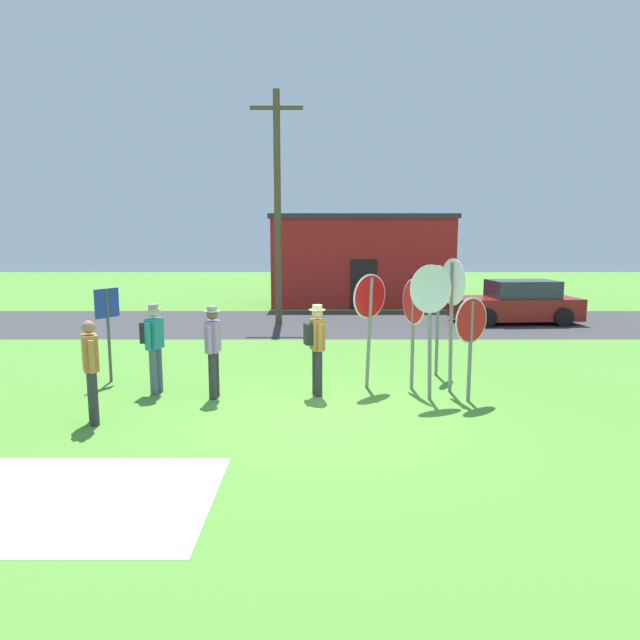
{
  "coord_description": "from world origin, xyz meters",
  "views": [
    {
      "loc": [
        -0.03,
        -8.86,
        2.97
      ],
      "look_at": [
        -0.06,
        2.36,
        1.3
      ],
      "focal_mm": 30.83,
      "sensor_mm": 36.0,
      "label": 1
    }
  ],
  "objects_px": {
    "person_holding_notes": "(318,343)",
    "person_in_dark_shirt": "(215,346)",
    "stop_sign_nearest": "(440,300)",
    "stop_sign_rear_right": "(473,331)",
    "stop_sign_leaning_left": "(415,313)",
    "person_with_sunhat": "(155,342)",
    "utility_pole": "(279,204)",
    "parked_car_on_street": "(518,304)",
    "person_near_signs": "(93,366)",
    "stop_sign_rear_left": "(371,310)",
    "stop_sign_leaning_right": "(454,300)",
    "info_panel_leftmost": "(109,318)",
    "stop_sign_far_back": "(432,306)"
  },
  "relations": [
    {
      "from": "person_holding_notes",
      "to": "person_in_dark_shirt",
      "type": "bearing_deg",
      "value": -174.44
    },
    {
      "from": "stop_sign_nearest",
      "to": "person_in_dark_shirt",
      "type": "bearing_deg",
      "value": -159.16
    },
    {
      "from": "stop_sign_nearest",
      "to": "stop_sign_rear_right",
      "type": "xyz_separation_m",
      "value": [
        0.19,
        -1.97,
        -0.34
      ]
    },
    {
      "from": "stop_sign_leaning_left",
      "to": "person_with_sunhat",
      "type": "height_order",
      "value": "stop_sign_leaning_left"
    },
    {
      "from": "utility_pole",
      "to": "parked_car_on_street",
      "type": "relative_size",
      "value": 1.8
    },
    {
      "from": "utility_pole",
      "to": "person_holding_notes",
      "type": "height_order",
      "value": "utility_pole"
    },
    {
      "from": "person_near_signs",
      "to": "stop_sign_rear_left",
      "type": "bearing_deg",
      "value": 24.63
    },
    {
      "from": "stop_sign_leaning_left",
      "to": "stop_sign_rear_right",
      "type": "xyz_separation_m",
      "value": [
        0.91,
        -0.85,
        -0.21
      ]
    },
    {
      "from": "parked_car_on_street",
      "to": "person_in_dark_shirt",
      "type": "height_order",
      "value": "person_in_dark_shirt"
    },
    {
      "from": "stop_sign_leaning_right",
      "to": "person_with_sunhat",
      "type": "distance_m",
      "value": 5.77
    },
    {
      "from": "parked_car_on_street",
      "to": "person_near_signs",
      "type": "xyz_separation_m",
      "value": [
        -10.61,
        -10.71,
        0.26
      ]
    },
    {
      "from": "utility_pole",
      "to": "stop_sign_rear_left",
      "type": "bearing_deg",
      "value": -74.3
    },
    {
      "from": "stop_sign_leaning_left",
      "to": "info_panel_leftmost",
      "type": "height_order",
      "value": "stop_sign_leaning_left"
    },
    {
      "from": "person_near_signs",
      "to": "person_with_sunhat",
      "type": "bearing_deg",
      "value": 75.05
    },
    {
      "from": "person_in_dark_shirt",
      "to": "stop_sign_rear_right",
      "type": "bearing_deg",
      "value": -2.91
    },
    {
      "from": "person_in_dark_shirt",
      "to": "person_holding_notes",
      "type": "bearing_deg",
      "value": 5.56
    },
    {
      "from": "stop_sign_leaning_right",
      "to": "utility_pole",
      "type": "bearing_deg",
      "value": 113.96
    },
    {
      "from": "stop_sign_nearest",
      "to": "stop_sign_leaning_left",
      "type": "xyz_separation_m",
      "value": [
        -0.72,
        -1.11,
        -0.13
      ]
    },
    {
      "from": "parked_car_on_street",
      "to": "stop_sign_leaning_left",
      "type": "bearing_deg",
      "value": -120.69
    },
    {
      "from": "stop_sign_rear_right",
      "to": "stop_sign_rear_left",
      "type": "bearing_deg",
      "value": 152.93
    },
    {
      "from": "stop_sign_leaning_right",
      "to": "info_panel_leftmost",
      "type": "xyz_separation_m",
      "value": [
        -6.9,
        0.78,
        -0.46
      ]
    },
    {
      "from": "stop_sign_rear_right",
      "to": "stop_sign_far_back",
      "type": "bearing_deg",
      "value": 165.84
    },
    {
      "from": "stop_sign_leaning_right",
      "to": "person_holding_notes",
      "type": "relative_size",
      "value": 1.5
    },
    {
      "from": "parked_car_on_street",
      "to": "info_panel_leftmost",
      "type": "bearing_deg",
      "value": -144.49
    },
    {
      "from": "stop_sign_leaning_left",
      "to": "person_with_sunhat",
      "type": "xyz_separation_m",
      "value": [
        -5.01,
        -0.31,
        -0.51
      ]
    },
    {
      "from": "stop_sign_far_back",
      "to": "stop_sign_nearest",
      "type": "xyz_separation_m",
      "value": [
        0.52,
        1.79,
        -0.09
      ]
    },
    {
      "from": "person_holding_notes",
      "to": "person_with_sunhat",
      "type": "height_order",
      "value": "same"
    },
    {
      "from": "stop_sign_leaning_right",
      "to": "person_holding_notes",
      "type": "distance_m",
      "value": 2.72
    },
    {
      "from": "stop_sign_nearest",
      "to": "stop_sign_leaning_right",
      "type": "distance_m",
      "value": 1.35
    },
    {
      "from": "stop_sign_leaning_left",
      "to": "person_in_dark_shirt",
      "type": "xyz_separation_m",
      "value": [
        -3.82,
        -0.61,
        -0.53
      ]
    },
    {
      "from": "person_holding_notes",
      "to": "parked_car_on_street",
      "type": "bearing_deg",
      "value": 52.22
    },
    {
      "from": "parked_car_on_street",
      "to": "person_in_dark_shirt",
      "type": "relative_size",
      "value": 2.54
    },
    {
      "from": "stop_sign_rear_left",
      "to": "person_in_dark_shirt",
      "type": "relative_size",
      "value": 1.32
    },
    {
      "from": "stop_sign_leaning_right",
      "to": "person_holding_notes",
      "type": "bearing_deg",
      "value": -175.69
    },
    {
      "from": "stop_sign_rear_left",
      "to": "person_with_sunhat",
      "type": "bearing_deg",
      "value": -175.18
    },
    {
      "from": "stop_sign_leaning_left",
      "to": "stop_sign_rear_right",
      "type": "height_order",
      "value": "stop_sign_leaning_left"
    },
    {
      "from": "person_with_sunhat",
      "to": "stop_sign_leaning_right",
      "type": "bearing_deg",
      "value": 0.75
    },
    {
      "from": "stop_sign_rear_right",
      "to": "person_in_dark_shirt",
      "type": "xyz_separation_m",
      "value": [
        -4.72,
        0.24,
        -0.32
      ]
    },
    {
      "from": "person_with_sunhat",
      "to": "info_panel_leftmost",
      "type": "relative_size",
      "value": 0.89
    },
    {
      "from": "parked_car_on_street",
      "to": "stop_sign_leaning_left",
      "type": "height_order",
      "value": "stop_sign_leaning_left"
    },
    {
      "from": "stop_sign_leaning_left",
      "to": "stop_sign_leaning_right",
      "type": "xyz_separation_m",
      "value": [
        0.7,
        -0.23,
        0.29
      ]
    },
    {
      "from": "stop_sign_leaning_right",
      "to": "parked_car_on_street",
      "type": "bearing_deg",
      "value": 63.47
    },
    {
      "from": "info_panel_leftmost",
      "to": "utility_pole",
      "type": "bearing_deg",
      "value": 70.52
    },
    {
      "from": "stop_sign_far_back",
      "to": "person_with_sunhat",
      "type": "bearing_deg",
      "value": 175.96
    },
    {
      "from": "stop_sign_rear_left",
      "to": "person_holding_notes",
      "type": "bearing_deg",
      "value": -155.78
    },
    {
      "from": "utility_pole",
      "to": "person_near_signs",
      "type": "relative_size",
      "value": 4.7
    },
    {
      "from": "stop_sign_far_back",
      "to": "stop_sign_leaning_right",
      "type": "relative_size",
      "value": 0.96
    },
    {
      "from": "person_with_sunhat",
      "to": "stop_sign_leaning_left",
      "type": "bearing_deg",
      "value": 3.51
    },
    {
      "from": "stop_sign_rear_left",
      "to": "info_panel_leftmost",
      "type": "xyz_separation_m",
      "value": [
        -5.35,
        0.5,
        -0.23
      ]
    },
    {
      "from": "person_holding_notes",
      "to": "stop_sign_leaning_left",
      "type": "bearing_deg",
      "value": 12.7
    }
  ]
}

